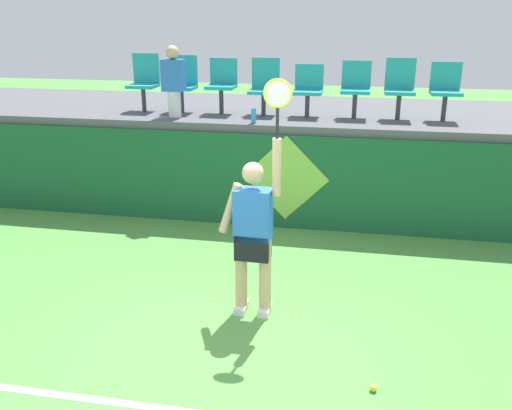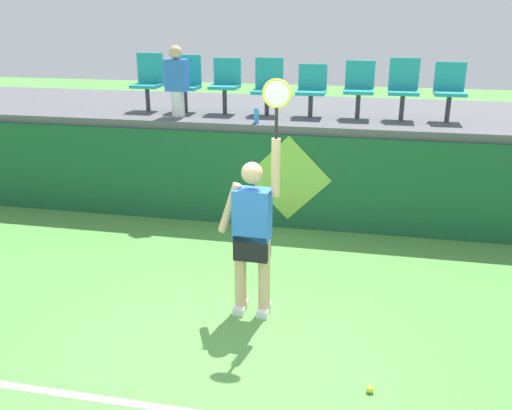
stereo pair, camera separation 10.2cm
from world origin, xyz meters
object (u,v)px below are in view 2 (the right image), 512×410
object	(u,v)px
water_bottle	(256,116)
stadium_chair_3	(268,85)
stadium_chair_2	(226,82)
spectator_0	(177,80)
tennis_ball	(370,389)
stadium_chair_5	(359,86)
stadium_chair_4	(312,88)
tennis_player	(253,231)
stadium_chair_1	(186,81)
stadium_chair_0	(148,79)
stadium_chair_7	(450,88)
stadium_chair_6	(403,86)

from	to	relation	value
water_bottle	stadium_chair_3	world-z (taller)	stadium_chair_3
stadium_chair_2	spectator_0	xyz separation A→B (m)	(-0.66, -0.43, 0.07)
tennis_ball	stadium_chair_5	xyz separation A→B (m)	(-0.35, 4.54, 1.98)
stadium_chair_2	stadium_chair_4	xyz separation A→B (m)	(1.37, -0.00, -0.05)
tennis_player	stadium_chair_1	world-z (taller)	tennis_player
stadium_chair_0	stadium_chair_4	xyz separation A→B (m)	(2.66, -0.01, -0.06)
tennis_player	stadium_chair_3	distance (m)	3.63
stadium_chair_1	tennis_ball	bearing A→B (deg)	-55.82
stadium_chair_0	stadium_chair_2	bearing A→B (deg)	-0.35
tennis_ball	stadium_chair_1	size ratio (longest dim) A/B	0.07
tennis_player	stadium_chair_0	world-z (taller)	tennis_player
tennis_ball	stadium_chair_0	size ratio (longest dim) A/B	0.07
stadium_chair_0	tennis_player	bearing A→B (deg)	-54.32
tennis_player	stadium_chair_4	world-z (taller)	tennis_player
stadium_chair_5	stadium_chair_1	bearing A→B (deg)	179.87
stadium_chair_1	spectator_0	xyz separation A→B (m)	(-0.00, -0.44, 0.07)
stadium_chair_0	stadium_chair_1	bearing A→B (deg)	-0.05
tennis_player	stadium_chair_7	bearing A→B (deg)	57.09
stadium_chair_1	stadium_chair_5	distance (m)	2.74
water_bottle	spectator_0	size ratio (longest dim) A/B	0.20
tennis_player	stadium_chair_0	size ratio (longest dim) A/B	2.75
water_bottle	stadium_chair_6	world-z (taller)	stadium_chair_6
stadium_chair_3	tennis_ball	bearing A→B (deg)	-68.92
stadium_chair_5	stadium_chair_6	world-z (taller)	stadium_chair_6
tennis_player	stadium_chair_3	xyz separation A→B (m)	(-0.49, 3.44, 1.05)
stadium_chair_4	water_bottle	bearing A→B (deg)	-134.19
stadium_chair_1	spectator_0	size ratio (longest dim) A/B	0.83
stadium_chair_6	stadium_chair_4	bearing A→B (deg)	-179.68
stadium_chair_5	stadium_chair_7	distance (m)	1.31
water_bottle	stadium_chair_6	xyz separation A→B (m)	(2.08, 0.74, 0.39)
tennis_ball	stadium_chair_4	distance (m)	5.05
water_bottle	spectator_0	xyz separation A→B (m)	(-1.31, 0.31, 0.45)
water_bottle	stadium_chair_3	xyz separation A→B (m)	(0.03, 0.75, 0.36)
water_bottle	stadium_chair_7	xyz separation A→B (m)	(2.74, 0.74, 0.38)
stadium_chair_2	spectator_0	distance (m)	0.79
stadium_chair_5	stadium_chair_2	bearing A→B (deg)	-179.97
tennis_ball	stadium_chair_6	size ratio (longest dim) A/B	0.07
stadium_chair_1	stadium_chair_4	world-z (taller)	stadium_chair_1
stadium_chair_1	stadium_chair_5	xyz separation A→B (m)	(2.74, -0.01, -0.01)
water_bottle	tennis_player	bearing A→B (deg)	-79.08
stadium_chair_0	stadium_chair_7	size ratio (longest dim) A/B	1.07
stadium_chair_3	stadium_chair_0	bearing A→B (deg)	-179.98
stadium_chair_2	stadium_chair_6	distance (m)	2.73
stadium_chair_3	stadium_chair_5	xyz separation A→B (m)	(1.40, -0.01, 0.01)
stadium_chair_4	stadium_chair_7	bearing A→B (deg)	0.05
stadium_chair_0	stadium_chair_1	distance (m)	0.64
stadium_chair_4	stadium_chair_5	bearing A→B (deg)	0.21
stadium_chair_6	spectator_0	bearing A→B (deg)	-172.69
stadium_chair_6	stadium_chair_3	bearing A→B (deg)	179.93
stadium_chair_4	tennis_player	bearing A→B (deg)	-93.26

